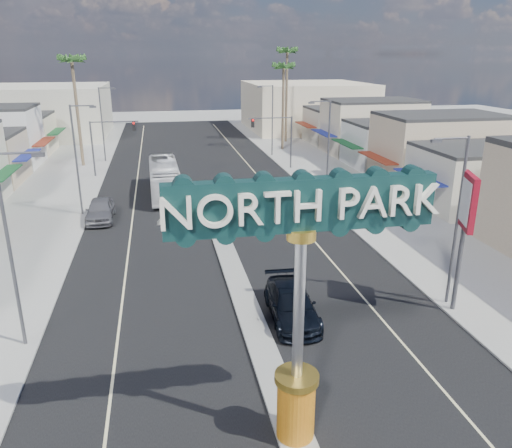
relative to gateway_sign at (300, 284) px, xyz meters
name	(u,v)px	position (x,y,z in m)	size (l,w,h in m)	color
ground	(210,208)	(0.00, 28.02, -5.93)	(160.00, 160.00, 0.00)	gray
road	(210,208)	(0.00, 28.02, -5.92)	(20.00, 120.00, 0.01)	black
median_island	(239,287)	(0.00, 12.02, -5.85)	(1.30, 30.00, 0.16)	gray
sidewalk_left	(39,217)	(-14.00, 28.02, -5.87)	(8.00, 120.00, 0.12)	gray
sidewalk_right	(361,199)	(14.00, 28.02, -5.87)	(8.00, 120.00, 0.12)	gray
storefront_row_right	(400,141)	(24.00, 41.02, -2.93)	(12.00, 42.00, 6.00)	#B7B29E
backdrop_far_left	(42,111)	(-22.00, 73.02, -1.93)	(20.00, 20.00, 8.00)	#B7B29E
backdrop_far_right	(306,106)	(22.00, 73.02, -1.93)	(20.00, 20.00, 8.00)	beige
gateway_sign	(300,284)	(0.00, 0.00, 0.00)	(8.20, 1.50, 9.15)	#BE560E
traffic_signal_left	(109,137)	(-9.18, 42.02, -1.65)	(5.09, 0.45, 6.00)	#47474C
traffic_signal_right	(276,132)	(9.18, 42.02, -1.65)	(5.09, 0.45, 6.00)	#47474C
streetlight_l_near	(13,243)	(-10.43, 8.02, -0.86)	(2.03, 0.22, 9.00)	#47474C
streetlight_l_mid	(78,155)	(-10.43, 28.02, -0.86)	(2.03, 0.22, 9.00)	#47474C
streetlight_l_far	(103,121)	(-10.43, 50.02, -0.86)	(2.03, 0.22, 9.00)	#47474C
streetlight_r_near	(455,214)	(10.43, 8.02, -0.86)	(2.03, 0.22, 9.00)	#47474C
streetlight_r_mid	(327,146)	(10.43, 28.02, -0.86)	(2.03, 0.22, 9.00)	#47474C
streetlight_r_far	(271,117)	(10.43, 50.02, -0.86)	(2.03, 0.22, 9.00)	#47474C
palm_left_far	(72,65)	(-13.00, 48.02, 5.57)	(2.60, 2.60, 13.10)	brown
palm_right_mid	(284,71)	(13.00, 54.02, 4.67)	(2.60, 2.60, 12.10)	brown
palm_right_far	(287,56)	(15.00, 60.02, 6.46)	(2.60, 2.60, 14.10)	brown
suv_right	(291,304)	(2.03, 8.14, -5.14)	(2.22, 5.45, 1.58)	black
car_parked_left	(100,210)	(-8.95, 26.34, -5.05)	(2.08, 5.17, 1.76)	slate
car_parked_right	(302,189)	(9.00, 30.21, -5.23)	(1.48, 4.23, 1.39)	silver
city_bus	(164,179)	(-3.68, 33.23, -4.37)	(2.62, 11.21, 3.12)	white
bank_pylon_sign	(466,209)	(10.49, 7.26, -0.39)	(0.99, 2.21, 7.17)	#47474C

